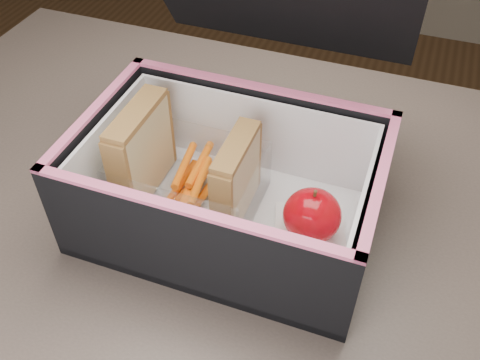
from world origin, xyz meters
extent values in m
cube|color=brown|center=(0.00, 0.00, 0.73)|extent=(1.20, 0.80, 0.03)
cube|color=#382D26|center=(-0.55, 0.35, 0.36)|extent=(0.05, 0.05, 0.72)
cube|color=tan|center=(-0.18, 0.02, 0.82)|extent=(0.01, 0.10, 0.11)
cube|color=#BF5E67|center=(-0.17, 0.02, 0.82)|extent=(0.01, 0.10, 0.10)
cube|color=tan|center=(-0.16, 0.02, 0.82)|extent=(0.01, 0.10, 0.11)
cube|color=brown|center=(-0.17, 0.02, 0.88)|extent=(0.03, 0.10, 0.01)
cube|color=tan|center=(-0.06, 0.02, 0.82)|extent=(0.01, 0.09, 0.09)
cube|color=#BF5E67|center=(-0.05, 0.02, 0.81)|extent=(0.01, 0.09, 0.09)
cube|color=tan|center=(-0.04, 0.02, 0.82)|extent=(0.01, 0.09, 0.09)
cube|color=brown|center=(-0.05, 0.02, 0.87)|extent=(0.03, 0.09, 0.01)
cylinder|color=orange|center=(-0.10, 0.00, 0.77)|extent=(0.02, 0.08, 0.01)
cylinder|color=orange|center=(-0.10, 0.02, 0.79)|extent=(0.01, 0.08, 0.01)
cylinder|color=orange|center=(-0.11, 0.05, 0.80)|extent=(0.01, 0.08, 0.01)
cylinder|color=orange|center=(-0.13, 0.03, 0.77)|extent=(0.01, 0.08, 0.01)
cylinder|color=orange|center=(-0.11, 0.01, 0.79)|extent=(0.02, 0.08, 0.01)
cylinder|color=orange|center=(-0.13, 0.04, 0.80)|extent=(0.02, 0.08, 0.01)
cylinder|color=orange|center=(-0.11, 0.03, 0.77)|extent=(0.02, 0.08, 0.01)
cylinder|color=orange|center=(-0.10, 0.00, 0.79)|extent=(0.01, 0.08, 0.01)
cylinder|color=orange|center=(-0.10, 0.02, 0.80)|extent=(0.02, 0.08, 0.01)
cylinder|color=orange|center=(-0.11, 0.04, 0.77)|extent=(0.02, 0.08, 0.01)
cube|color=white|center=(0.04, 0.01, 0.77)|extent=(0.10, 0.10, 0.01)
ellipsoid|color=#910707|center=(0.04, 0.01, 0.80)|extent=(0.08, 0.08, 0.06)
cylinder|color=#49331A|center=(0.04, 0.01, 0.84)|extent=(0.01, 0.01, 0.01)
camera|label=1|loc=(0.10, -0.38, 1.23)|focal=40.00mm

